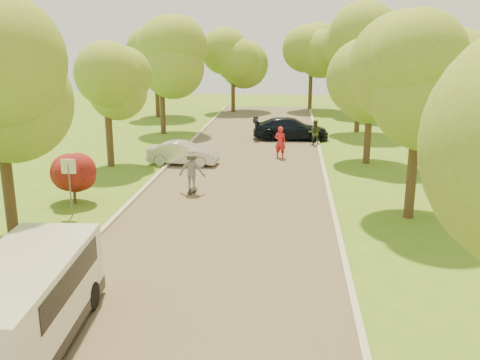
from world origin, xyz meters
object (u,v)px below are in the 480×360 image
at_px(street_sign, 69,175).
at_px(longboard, 192,190).
at_px(silver_sedan, 183,153).
at_px(person_olive, 315,133).
at_px(skateboarder, 192,170).
at_px(dark_sedan, 291,129).
at_px(minivan, 23,303).
at_px(person_striped, 280,142).

height_order(street_sign, longboard, street_sign).
distance_m(silver_sedan, person_olive, 9.35).
bearing_deg(skateboarder, street_sign, 45.40).
xyz_separation_m(dark_sedan, skateboarder, (-4.14, -13.11, 0.30)).
bearing_deg(street_sign, longboard, 41.27).
height_order(minivan, person_striped, minivan).
xyz_separation_m(street_sign, person_striped, (7.56, 10.81, -0.67)).
xyz_separation_m(longboard, person_striped, (3.61, 7.34, 0.79)).
bearing_deg(person_olive, person_striped, 65.89).
distance_m(dark_sedan, person_olive, 2.33).
relative_size(minivan, skateboarder, 2.97).
xyz_separation_m(minivan, skateboarder, (1.36, 12.15, -0.01)).
relative_size(silver_sedan, skateboarder, 2.06).
xyz_separation_m(silver_sedan, person_striped, (5.06, 2.09, 0.28)).
bearing_deg(dark_sedan, longboard, 160.03).
distance_m(minivan, silver_sedan, 17.40).
xyz_separation_m(street_sign, skateboarder, (3.96, 3.47, -0.54)).
relative_size(longboard, person_striped, 0.53).
height_order(dark_sedan, person_striped, person_striped).
relative_size(street_sign, longboard, 2.31).
bearing_deg(minivan, skateboarder, 79.20).
height_order(minivan, skateboarder, minivan).
distance_m(minivan, skateboarder, 12.22).
bearing_deg(silver_sedan, longboard, -160.91).
bearing_deg(minivan, street_sign, 102.26).
bearing_deg(person_striped, longboard, 81.01).
relative_size(skateboarder, person_olive, 1.14).
distance_m(skateboarder, person_olive, 12.65).
bearing_deg(skateboarder, minivan, 87.74).
height_order(longboard, skateboarder, skateboarder).
bearing_deg(person_striped, silver_sedan, 39.65).
distance_m(street_sign, silver_sedan, 9.12).
relative_size(silver_sedan, person_olive, 2.35).
bearing_deg(dark_sedan, silver_sedan, 142.10).
relative_size(street_sign, person_olive, 1.38).
bearing_deg(longboard, skateboarder, -175.87).
bearing_deg(longboard, silver_sedan, -70.34).
bearing_deg(street_sign, person_olive, 57.02).
bearing_deg(skateboarder, longboard, 4.13).
relative_size(skateboarder, person_striped, 1.01).
height_order(person_striped, person_olive, person_striped).
xyz_separation_m(minivan, dark_sedan, (5.50, 25.25, -0.31)).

